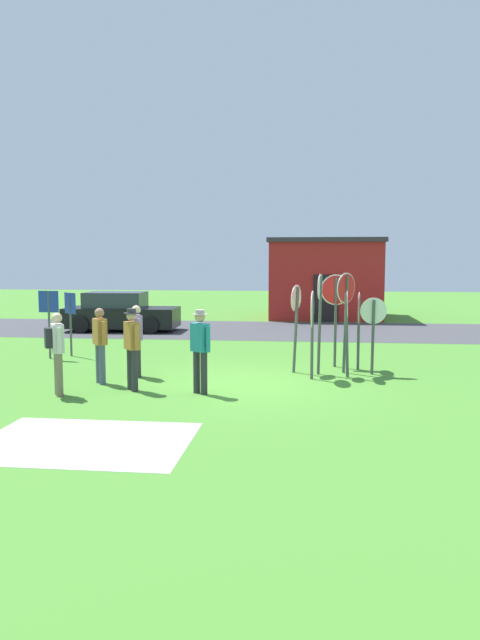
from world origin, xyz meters
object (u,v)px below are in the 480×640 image
(info_panel_leftmost, at_px, (49,312))
(person_with_sunhat, at_px, (200,346))
(stop_sign_center_cluster, at_px, (296,314))
(stop_sign_tallest, at_px, (359,317))
(stop_sign_far_back, at_px, (347,320))
(stop_sign_leaning_left, at_px, (346,305))
(info_panel_middle, at_px, (70,312))
(stop_sign_leaning_right, at_px, (312,319))
(person_in_dark_shirt, at_px, (57,348))
(person_holding_notes, at_px, (137,337))
(parked_car_on_street, at_px, (121,313))
(stop_sign_nearest, at_px, (336,304))
(stop_sign_rear_left, at_px, (373,323))
(stop_sign_low_front, at_px, (320,308))
(person_in_teal, at_px, (132,344))
(person_near_signs, at_px, (100,341))

(info_panel_leftmost, bearing_deg, person_with_sunhat, -37.87)
(stop_sign_center_cluster, bearing_deg, stop_sign_tallest, 21.33)
(stop_sign_far_back, height_order, person_with_sunhat, stop_sign_far_back)
(stop_sign_tallest, bearing_deg, stop_sign_far_back, -108.53)
(stop_sign_leaning_left, height_order, stop_sign_center_cluster, stop_sign_leaning_left)
(info_panel_middle, bearing_deg, stop_sign_leaning_right, -20.63)
(person_in_dark_shirt, height_order, person_with_sunhat, person_with_sunhat)
(person_holding_notes, distance_m, info_panel_leftmost, 3.91)
(parked_car_on_street, height_order, person_in_dark_shirt, person_in_dark_shirt)
(person_in_dark_shirt, xyz_separation_m, person_with_sunhat, (2.86, 0.48, 0.00))
(stop_sign_nearest, distance_m, person_with_sunhat, 4.54)
(stop_sign_nearest, height_order, person_in_dark_shirt, stop_sign_nearest)
(stop_sign_leaning_right, distance_m, stop_sign_leaning_left, 1.21)
(stop_sign_rear_left, height_order, info_panel_leftmost, info_panel_leftmost)
(stop_sign_low_front, height_order, stop_sign_far_back, stop_sign_low_front)
(stop_sign_rear_left, distance_m, stop_sign_tallest, 0.71)
(stop_sign_rear_left, xyz_separation_m, stop_sign_tallest, (-0.29, 0.65, 0.09))
(parked_car_on_street, xyz_separation_m, person_in_teal, (3.57, -10.31, 0.30))
(stop_sign_far_back, bearing_deg, stop_sign_rear_left, 32.31)
(stop_sign_leaning_right, relative_size, person_in_teal, 1.18)
(stop_sign_leaning_left, height_order, person_with_sunhat, stop_sign_leaning_left)
(person_in_teal, bearing_deg, stop_sign_tallest, 31.39)
(stop_sign_rear_left, height_order, person_holding_notes, stop_sign_rear_left)
(parked_car_on_street, height_order, person_holding_notes, person_holding_notes)
(stop_sign_far_back, height_order, person_in_dark_shirt, stop_sign_far_back)
(person_in_teal, relative_size, info_panel_leftmost, 0.92)
(parked_car_on_street, bearing_deg, person_near_signs, -74.68)
(stop_sign_rear_left, height_order, person_near_signs, stop_sign_rear_left)
(stop_sign_low_front, bearing_deg, person_in_dark_shirt, -151.71)
(person_near_signs, bearing_deg, person_with_sunhat, -17.50)
(stop_sign_leaning_left, height_order, person_near_signs, stop_sign_leaning_left)
(stop_sign_leaning_left, distance_m, info_panel_middle, 7.85)
(stop_sign_tallest, distance_m, stop_sign_leaning_left, 0.70)
(person_near_signs, relative_size, info_panel_middle, 0.93)
(stop_sign_nearest, height_order, person_near_signs, stop_sign_nearest)
(stop_sign_center_cluster, bearing_deg, person_near_signs, -157.43)
(stop_sign_tallest, relative_size, person_with_sunhat, 1.12)
(stop_sign_leaning_left, relative_size, person_in_dark_shirt, 1.44)
(stop_sign_nearest, xyz_separation_m, person_near_signs, (-5.28, -2.68, -0.68))
(stop_sign_far_back, bearing_deg, person_in_dark_shirt, -156.66)
(person_in_teal, bearing_deg, stop_sign_far_back, 23.13)
(person_in_dark_shirt, height_order, info_panel_middle, info_panel_middle)
(person_holding_notes, distance_m, person_with_sunhat, 2.41)
(stop_sign_leaning_right, height_order, stop_sign_rear_left, stop_sign_leaning_right)
(person_holding_notes, xyz_separation_m, info_panel_middle, (-2.75, 2.75, 0.30))
(stop_sign_leaning_left, bearing_deg, stop_sign_far_back, -89.88)
(stop_sign_rear_left, bearing_deg, stop_sign_far_back, -147.69)
(info_panel_middle, bearing_deg, stop_sign_far_back, -16.49)
(stop_sign_leaning_right, bearing_deg, person_with_sunhat, -142.07)
(stop_sign_center_cluster, distance_m, person_near_signs, 4.67)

